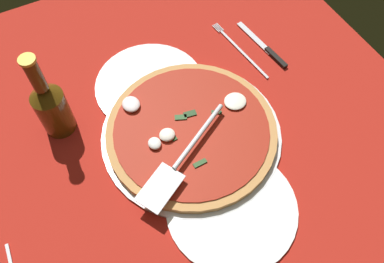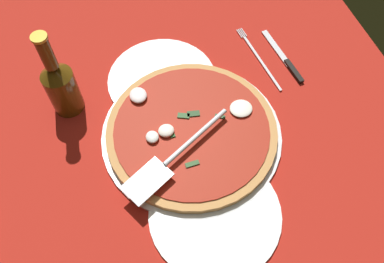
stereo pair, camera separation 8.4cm
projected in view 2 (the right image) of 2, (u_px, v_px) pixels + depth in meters
ground_plane at (168, 143)px, 85.14cm from camera, size 113.50×113.50×0.80cm
pizza_pan at (192, 135)px, 85.01cm from camera, size 38.38×38.38×1.07cm
dinner_plate_left at (162, 80)px, 93.00cm from camera, size 25.21×25.21×1.00cm
dinner_plate_right at (215, 214)px, 75.87cm from camera, size 25.41×25.41×1.00cm
pizza at (192, 131)px, 83.83cm from camera, size 36.16×36.16×3.20cm
pizza_server at (174, 156)px, 77.74cm from camera, size 15.88×24.98×1.00cm
place_setting_far at (272, 60)px, 96.33cm from camera, size 22.06×14.39×1.40cm
beer_bottle at (61, 85)px, 82.82cm from camera, size 6.63×6.63×21.93cm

